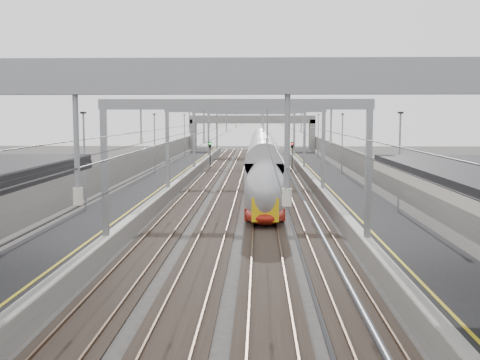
{
  "coord_description": "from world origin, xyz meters",
  "views": [
    {
      "loc": [
        1.1,
        -6.49,
        6.8
      ],
      "look_at": [
        0.0,
        28.83,
        3.03
      ],
      "focal_mm": 45.0,
      "sensor_mm": 36.0,
      "label": 1
    }
  ],
  "objects": [
    {
      "name": "platform_right",
      "position": [
        8.0,
        45.0,
        0.5
      ],
      "size": [
        4.0,
        120.0,
        1.0
      ],
      "primitive_type": "cube",
      "color": "black",
      "rests_on": "ground"
    },
    {
      "name": "platform_left",
      "position": [
        -8.0,
        45.0,
        0.5
      ],
      "size": [
        4.0,
        120.0,
        1.0
      ],
      "primitive_type": "cube",
      "color": "black",
      "rests_on": "ground"
    },
    {
      "name": "signal_red_near",
      "position": [
        3.2,
        67.83,
        2.42
      ],
      "size": [
        0.32,
        0.32,
        3.48
      ],
      "color": "black",
      "rests_on": "ground"
    },
    {
      "name": "tracks",
      "position": [
        0.0,
        45.0,
        0.05
      ],
      "size": [
        11.4,
        140.0,
        0.2
      ],
      "color": "black",
      "rests_on": "ground"
    },
    {
      "name": "overbridge",
      "position": [
        0.0,
        100.0,
        5.31
      ],
      "size": [
        22.0,
        2.2,
        6.9
      ],
      "color": "slate",
      "rests_on": "ground"
    },
    {
      "name": "signal_green",
      "position": [
        -5.2,
        71.12,
        2.42
      ],
      "size": [
        0.32,
        0.32,
        3.48
      ],
      "color": "black",
      "rests_on": "ground"
    },
    {
      "name": "wall_left",
      "position": [
        -11.2,
        45.0,
        1.6
      ],
      "size": [
        0.3,
        120.0,
        3.2
      ],
      "primitive_type": "cube",
      "color": "slate",
      "rests_on": "ground"
    },
    {
      "name": "train",
      "position": [
        1.5,
        50.6,
        2.01
      ],
      "size": [
        2.58,
        47.02,
        4.09
      ],
      "color": "#9C1A0E",
      "rests_on": "ground"
    },
    {
      "name": "signal_red_far",
      "position": [
        5.4,
        70.53,
        2.42
      ],
      "size": [
        0.32,
        0.32,
        3.48
      ],
      "color": "black",
      "rests_on": "ground"
    },
    {
      "name": "wall_right",
      "position": [
        11.2,
        45.0,
        1.6
      ],
      "size": [
        0.3,
        120.0,
        3.2
      ],
      "primitive_type": "cube",
      "color": "slate",
      "rests_on": "ground"
    },
    {
      "name": "overhead_line",
      "position": [
        0.0,
        51.62,
        6.14
      ],
      "size": [
        13.0,
        140.0,
        6.6
      ],
      "color": "gray",
      "rests_on": "platform_left"
    }
  ]
}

